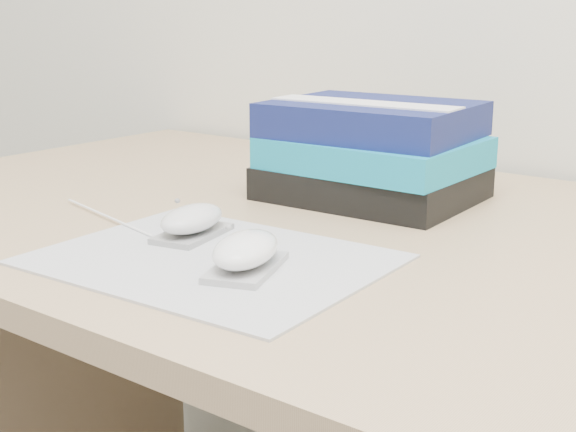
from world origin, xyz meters
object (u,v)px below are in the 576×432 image
Objects in this scene: mouse_rear at (192,221)px; book_stack at (373,152)px; mouse_front at (246,253)px; desk at (430,402)px; pouch at (335,157)px.

book_stack reaches higher than mouse_rear.
mouse_rear is 0.30m from book_stack.
mouse_front is 0.35m from book_stack.
mouse_rear is 0.91× the size of mouse_front.
book_stack reaches higher than mouse_front.
mouse_front is at bearing -23.83° from mouse_rear.
mouse_rear is 0.14m from mouse_front.
book_stack is (-0.07, 0.34, 0.04)m from mouse_front.
mouse_rear is 0.39× the size of book_stack.
mouse_rear reaches higher than desk.
book_stack is 0.05m from pouch.
pouch reaches higher than mouse_rear.
pouch reaches higher than desk.
desk is 0.33m from book_stack.
mouse_front reaches higher than mouse_rear.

